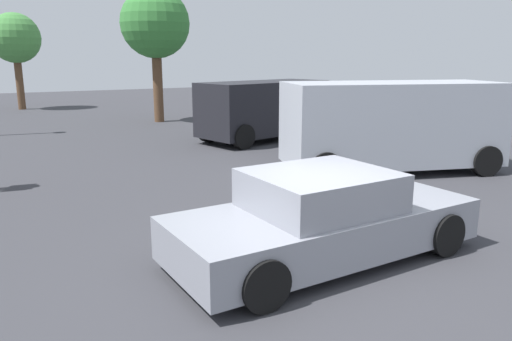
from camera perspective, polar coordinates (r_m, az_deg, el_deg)
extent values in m
plane|color=#38383D|center=(7.07, 6.88, -10.89)|extent=(80.00, 80.00, 0.00)
cube|color=gray|center=(7.21, 7.90, -6.53)|extent=(4.60, 1.96, 0.60)
cube|color=gray|center=(6.98, 7.41, -2.28)|extent=(1.96, 1.73, 0.54)
cube|color=slate|center=(7.56, 12.77, -1.30)|extent=(0.11, 1.54, 0.45)
cube|color=slate|center=(6.47, 1.13, -3.40)|extent=(0.11, 1.54, 0.45)
cylinder|color=black|center=(8.85, 12.29, -3.94)|extent=(0.65, 0.24, 0.64)
cylinder|color=black|center=(7.78, 21.03, -6.91)|extent=(0.65, 0.24, 0.64)
cylinder|color=black|center=(7.15, -6.51, -7.84)|extent=(0.65, 0.24, 0.64)
cylinder|color=black|center=(5.76, 0.89, -13.07)|extent=(0.65, 0.24, 0.64)
cube|color=#B2B7C1|center=(12.93, 15.40, 5.33)|extent=(5.71, 3.65, 2.03)
cube|color=slate|center=(14.25, 25.05, 7.06)|extent=(0.60, 1.71, 0.81)
cylinder|color=black|center=(14.92, 20.60, 2.60)|extent=(0.80, 0.47, 0.76)
cylinder|color=black|center=(13.30, 25.07, 1.03)|extent=(0.80, 0.47, 0.76)
cylinder|color=black|center=(13.22, 5.21, 2.15)|extent=(0.80, 0.47, 0.76)
cylinder|color=black|center=(11.37, 8.05, 0.29)|extent=(0.80, 0.47, 0.76)
cube|color=black|center=(17.35, 0.92, 7.30)|extent=(5.02, 2.95, 1.80)
cube|color=slate|center=(18.98, 6.06, 8.92)|extent=(0.42, 1.60, 0.72)
cylinder|color=black|center=(19.30, 2.83, 5.66)|extent=(0.84, 0.43, 0.80)
cylinder|color=black|center=(18.08, 6.97, 5.09)|extent=(0.84, 0.43, 0.80)
cylinder|color=black|center=(17.00, -5.54, 4.62)|extent=(0.84, 0.43, 0.80)
cylinder|color=black|center=(15.60, -1.47, 3.93)|extent=(0.84, 0.43, 0.80)
cylinder|color=brown|center=(30.70, -25.68, 9.07)|extent=(0.40, 0.40, 2.87)
sphere|color=#478C42|center=(30.69, -26.13, 13.62)|extent=(2.69, 2.69, 2.69)
cylinder|color=brown|center=(22.75, -11.29, 9.54)|extent=(0.43, 0.43, 3.17)
sphere|color=#387F38|center=(22.77, -11.60, 16.37)|extent=(3.01, 3.01, 3.01)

